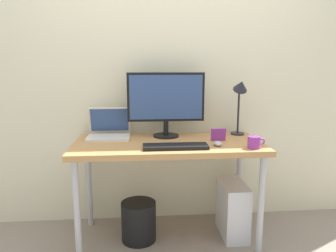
{
  "coord_description": "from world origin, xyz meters",
  "views": [
    {
      "loc": [
        -0.19,
        -2.28,
        1.31
      ],
      "look_at": [
        0.0,
        0.0,
        0.87
      ],
      "focal_mm": 34.49,
      "sensor_mm": 36.0,
      "label": 1
    }
  ],
  "objects_px": {
    "desk_lamp": "(240,94)",
    "mouse": "(218,143)",
    "monitor": "(166,101)",
    "computer_tower": "(233,209)",
    "laptop": "(109,130)",
    "keyboard": "(175,146)",
    "wastebasket": "(139,221)",
    "coffee_mug": "(254,142)",
    "desk": "(168,152)",
    "photo_frame": "(218,134)"
  },
  "relations": [
    {
      "from": "computer_tower",
      "to": "laptop",
      "type": "bearing_deg",
      "value": 167.97
    },
    {
      "from": "coffee_mug",
      "to": "wastebasket",
      "type": "distance_m",
      "value": 1.04
    },
    {
      "from": "desk_lamp",
      "to": "computer_tower",
      "type": "xyz_separation_m",
      "value": [
        -0.08,
        -0.18,
        -0.87
      ]
    },
    {
      "from": "desk",
      "to": "wastebasket",
      "type": "relative_size",
      "value": 4.56
    },
    {
      "from": "photo_frame",
      "to": "monitor",
      "type": "bearing_deg",
      "value": 155.47
    },
    {
      "from": "laptop",
      "to": "desk_lamp",
      "type": "xyz_separation_m",
      "value": [
        1.03,
        -0.02,
        0.27
      ]
    },
    {
      "from": "laptop",
      "to": "keyboard",
      "type": "xyz_separation_m",
      "value": [
        0.48,
        -0.38,
        -0.05
      ]
    },
    {
      "from": "laptop",
      "to": "wastebasket",
      "type": "height_order",
      "value": "laptop"
    },
    {
      "from": "coffee_mug",
      "to": "photo_frame",
      "type": "distance_m",
      "value": 0.3
    },
    {
      "from": "monitor",
      "to": "mouse",
      "type": "height_order",
      "value": "monitor"
    },
    {
      "from": "photo_frame",
      "to": "computer_tower",
      "type": "relative_size",
      "value": 0.26
    },
    {
      "from": "desk",
      "to": "keyboard",
      "type": "relative_size",
      "value": 3.11
    },
    {
      "from": "keyboard",
      "to": "photo_frame",
      "type": "bearing_deg",
      "value": 29.01
    },
    {
      "from": "wastebasket",
      "to": "monitor",
      "type": "bearing_deg",
      "value": 42.4
    },
    {
      "from": "keyboard",
      "to": "wastebasket",
      "type": "distance_m",
      "value": 0.69
    },
    {
      "from": "mouse",
      "to": "computer_tower",
      "type": "xyz_separation_m",
      "value": [
        0.17,
        0.14,
        -0.56
      ]
    },
    {
      "from": "monitor",
      "to": "wastebasket",
      "type": "xyz_separation_m",
      "value": [
        -0.22,
        -0.2,
        -0.89
      ]
    },
    {
      "from": "monitor",
      "to": "desk_lamp",
      "type": "bearing_deg",
      "value": 0.08
    },
    {
      "from": "monitor",
      "to": "computer_tower",
      "type": "relative_size",
      "value": 1.41
    },
    {
      "from": "desk",
      "to": "coffee_mug",
      "type": "distance_m",
      "value": 0.62
    },
    {
      "from": "desk",
      "to": "coffee_mug",
      "type": "height_order",
      "value": "coffee_mug"
    },
    {
      "from": "computer_tower",
      "to": "wastebasket",
      "type": "bearing_deg",
      "value": -178.54
    },
    {
      "from": "desk",
      "to": "photo_frame",
      "type": "bearing_deg",
      "value": 1.79
    },
    {
      "from": "mouse",
      "to": "photo_frame",
      "type": "bearing_deg",
      "value": 75.24
    },
    {
      "from": "mouse",
      "to": "wastebasket",
      "type": "height_order",
      "value": "mouse"
    },
    {
      "from": "mouse",
      "to": "desk_lamp",
      "type": "bearing_deg",
      "value": 52.49
    },
    {
      "from": "desk_lamp",
      "to": "coffee_mug",
      "type": "distance_m",
      "value": 0.5
    },
    {
      "from": "monitor",
      "to": "laptop",
      "type": "height_order",
      "value": "monitor"
    },
    {
      "from": "coffee_mug",
      "to": "laptop",
      "type": "bearing_deg",
      "value": 156.96
    },
    {
      "from": "desk",
      "to": "mouse",
      "type": "relative_size",
      "value": 15.18
    },
    {
      "from": "desk_lamp",
      "to": "coffee_mug",
      "type": "xyz_separation_m",
      "value": [
        -0.02,
        -0.41,
        -0.29
      ]
    },
    {
      "from": "keyboard",
      "to": "photo_frame",
      "type": "xyz_separation_m",
      "value": [
        0.34,
        0.19,
        0.04
      ]
    },
    {
      "from": "monitor",
      "to": "computer_tower",
      "type": "xyz_separation_m",
      "value": [
        0.51,
        -0.18,
        -0.83
      ]
    },
    {
      "from": "wastebasket",
      "to": "photo_frame",
      "type": "bearing_deg",
      "value": 2.78
    },
    {
      "from": "monitor",
      "to": "desk_lamp",
      "type": "height_order",
      "value": "monitor"
    },
    {
      "from": "monitor",
      "to": "wastebasket",
      "type": "relative_size",
      "value": 1.98
    },
    {
      "from": "monitor",
      "to": "coffee_mug",
      "type": "bearing_deg",
      "value": -35.87
    },
    {
      "from": "mouse",
      "to": "computer_tower",
      "type": "distance_m",
      "value": 0.6
    },
    {
      "from": "computer_tower",
      "to": "photo_frame",
      "type": "bearing_deg",
      "value": 175.29
    },
    {
      "from": "photo_frame",
      "to": "computer_tower",
      "type": "bearing_deg",
      "value": -4.71
    },
    {
      "from": "desk",
      "to": "coffee_mug",
      "type": "bearing_deg",
      "value": -21.79
    },
    {
      "from": "wastebasket",
      "to": "coffee_mug",
      "type": "bearing_deg",
      "value": -14.8
    },
    {
      "from": "laptop",
      "to": "photo_frame",
      "type": "bearing_deg",
      "value": -13.14
    },
    {
      "from": "desk_lamp",
      "to": "mouse",
      "type": "bearing_deg",
      "value": -127.51
    },
    {
      "from": "keyboard",
      "to": "mouse",
      "type": "height_order",
      "value": "mouse"
    },
    {
      "from": "photo_frame",
      "to": "computer_tower",
      "type": "xyz_separation_m",
      "value": [
        0.13,
        -0.01,
        -0.59
      ]
    },
    {
      "from": "coffee_mug",
      "to": "monitor",
      "type": "bearing_deg",
      "value": 144.13
    },
    {
      "from": "monitor",
      "to": "mouse",
      "type": "relative_size",
      "value": 6.6
    },
    {
      "from": "wastebasket",
      "to": "desk",
      "type": "bearing_deg",
      "value": 4.44
    },
    {
      "from": "monitor",
      "to": "computer_tower",
      "type": "distance_m",
      "value": 0.99
    }
  ]
}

